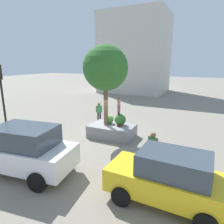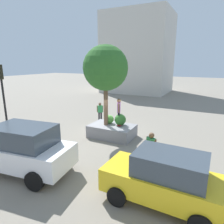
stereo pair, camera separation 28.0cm
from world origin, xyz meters
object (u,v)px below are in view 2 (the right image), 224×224
(planter_ledge, at_px, (112,131))
(skateboarder, at_px, (119,109))
(skateboard, at_px, (119,124))
(pedestrian_crossing, at_px, (151,147))
(plaza_tree, at_px, (106,68))
(traffic_light_corner, at_px, (3,91))
(police_car, at_px, (22,149))
(bystander_watching, at_px, (100,110))
(taxi_cab, at_px, (165,179))

(planter_ledge, height_order, skateboarder, skateboarder)
(skateboard, xyz_separation_m, pedestrian_crossing, (-3.03, 2.86, 0.12))
(plaza_tree, distance_m, skateboarder, 2.76)
(pedestrian_crossing, bearing_deg, plaza_tree, -33.53)
(traffic_light_corner, bearing_deg, skateboarder, -146.45)
(police_car, distance_m, traffic_light_corner, 4.89)
(skateboard, relative_size, police_car, 0.16)
(plaza_tree, bearing_deg, skateboard, -157.06)
(skateboard, height_order, police_car, police_car)
(skateboarder, relative_size, bystander_watching, 1.08)
(police_car, height_order, traffic_light_corner, traffic_light_corner)
(skateboard, bearing_deg, plaza_tree, 22.94)
(skateboarder, bearing_deg, traffic_light_corner, 33.55)
(plaza_tree, height_order, pedestrian_crossing, plaza_tree)
(skateboard, bearing_deg, bystander_watching, -41.02)
(traffic_light_corner, bearing_deg, bystander_watching, -114.28)
(plaza_tree, xyz_separation_m, bystander_watching, (2.16, -2.89, -3.57))
(taxi_cab, bearing_deg, pedestrian_crossing, -63.54)
(bystander_watching, bearing_deg, police_car, 96.57)
(plaza_tree, distance_m, skateboard, 3.72)
(planter_ledge, relative_size, skateboard, 3.65)
(taxi_cab, height_order, bystander_watching, taxi_cab)
(bystander_watching, xyz_separation_m, pedestrian_crossing, (-5.98, 5.42, 0.06))
(bystander_watching, bearing_deg, skateboarder, 138.98)
(planter_ledge, relative_size, bystander_watching, 1.84)
(taxi_cab, bearing_deg, planter_ledge, -47.37)
(police_car, height_order, bystander_watching, police_car)
(skateboarder, height_order, traffic_light_corner, traffic_light_corner)
(plaza_tree, xyz_separation_m, skateboarder, (-0.78, -0.33, -2.62))
(traffic_light_corner, bearing_deg, police_car, 151.62)
(taxi_cab, relative_size, pedestrian_crossing, 2.49)
(taxi_cab, bearing_deg, skateboarder, -51.15)
(bystander_watching, bearing_deg, plaza_tree, 126.76)
(skateboarder, distance_m, taxi_cab, 6.77)
(taxi_cab, xyz_separation_m, pedestrian_crossing, (1.18, -2.37, -0.01))
(skateboarder, bearing_deg, planter_ledge, 32.66)
(planter_ledge, distance_m, pedestrian_crossing, 4.34)
(skateboard, bearing_deg, skateboarder, -14.04)
(skateboarder, distance_m, pedestrian_crossing, 4.26)
(planter_ledge, distance_m, traffic_light_corner, 7.14)
(planter_ledge, bearing_deg, bystander_watching, -47.53)
(taxi_cab, relative_size, bystander_watching, 2.65)
(plaza_tree, bearing_deg, bystander_watching, -53.24)
(taxi_cab, height_order, traffic_light_corner, traffic_light_corner)
(plaza_tree, height_order, traffic_light_corner, plaza_tree)
(plaza_tree, xyz_separation_m, police_car, (1.18, 5.65, -3.37))
(planter_ledge, relative_size, pedestrian_crossing, 1.73)
(police_car, bearing_deg, plaza_tree, -101.77)
(police_car, bearing_deg, traffic_light_corner, -28.38)
(skateboarder, xyz_separation_m, police_car, (1.96, 5.98, -0.75))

